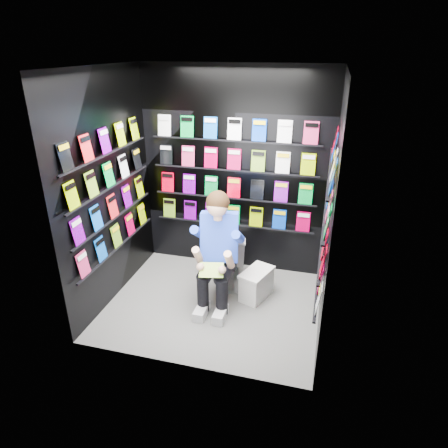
# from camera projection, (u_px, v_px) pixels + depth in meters

# --- Properties ---
(floor) EXTENTS (2.40, 2.40, 0.00)m
(floor) POSITION_uv_depth(u_px,v_px,m) (213.00, 304.00, 4.67)
(floor) COLOR #60605D
(floor) RESTS_ON ground
(ceiling) EXTENTS (2.40, 2.40, 0.00)m
(ceiling) POSITION_uv_depth(u_px,v_px,m) (210.00, 66.00, 3.60)
(ceiling) COLOR white
(ceiling) RESTS_ON floor
(wall_back) EXTENTS (2.40, 0.04, 2.60)m
(wall_back) POSITION_uv_depth(u_px,v_px,m) (235.00, 173.00, 5.02)
(wall_back) COLOR black
(wall_back) RESTS_ON floor
(wall_front) EXTENTS (2.40, 0.04, 2.60)m
(wall_front) POSITION_uv_depth(u_px,v_px,m) (177.00, 243.00, 3.26)
(wall_front) COLOR black
(wall_front) RESTS_ON floor
(wall_left) EXTENTS (0.04, 2.00, 2.60)m
(wall_left) POSITION_uv_depth(u_px,v_px,m) (108.00, 191.00, 4.42)
(wall_left) COLOR black
(wall_left) RESTS_ON floor
(wall_right) EXTENTS (0.04, 2.00, 2.60)m
(wall_right) POSITION_uv_depth(u_px,v_px,m) (331.00, 212.00, 3.86)
(wall_right) COLOR black
(wall_right) RESTS_ON floor
(comics_back) EXTENTS (2.10, 0.06, 1.37)m
(comics_back) POSITION_uv_depth(u_px,v_px,m) (234.00, 174.00, 4.99)
(comics_back) COLOR red
(comics_back) RESTS_ON wall_back
(comics_left) EXTENTS (0.06, 1.70, 1.37)m
(comics_left) POSITION_uv_depth(u_px,v_px,m) (111.00, 191.00, 4.41)
(comics_left) COLOR red
(comics_left) RESTS_ON wall_left
(comics_right) EXTENTS (0.06, 1.70, 1.37)m
(comics_right) POSITION_uv_depth(u_px,v_px,m) (328.00, 211.00, 3.86)
(comics_right) COLOR red
(comics_right) RESTS_ON wall_right
(toilet) EXTENTS (0.57, 0.82, 0.73)m
(toilet) POSITION_uv_depth(u_px,v_px,m) (228.00, 256.00, 4.99)
(toilet) COLOR white
(toilet) RESTS_ON floor
(longbox) EXTENTS (0.37, 0.49, 0.32)m
(longbox) POSITION_uv_depth(u_px,v_px,m) (256.00, 285.00, 4.75)
(longbox) COLOR silver
(longbox) RESTS_ON floor
(longbox_lid) EXTENTS (0.40, 0.51, 0.03)m
(longbox_lid) POSITION_uv_depth(u_px,v_px,m) (257.00, 272.00, 4.68)
(longbox_lid) COLOR silver
(longbox_lid) RESTS_ON longbox
(reader) EXTENTS (0.73, 0.93, 1.53)m
(reader) POSITION_uv_depth(u_px,v_px,m) (220.00, 237.00, 4.48)
(reader) COLOR blue
(reader) RESTS_ON toilet
(held_comic) EXTENTS (0.29, 0.20, 0.11)m
(held_comic) POSITION_uv_depth(u_px,v_px,m) (211.00, 270.00, 4.26)
(held_comic) COLOR green
(held_comic) RESTS_ON reader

